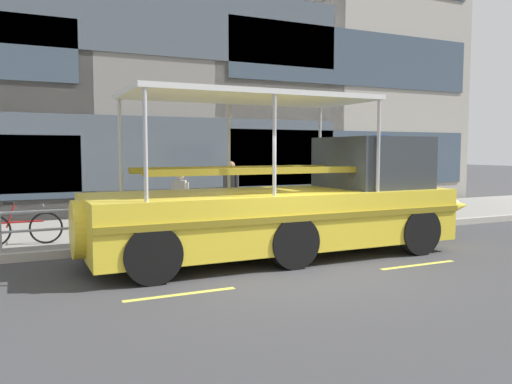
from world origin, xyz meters
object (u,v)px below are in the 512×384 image
Objects in this scene: duck_tour_boat at (298,204)px; pedestrian_near_bow at (327,186)px; parking_sign at (380,162)px; leaned_bicycle at (20,228)px; pedestrian_mid_right at (180,195)px; pedestrian_mid_left at (231,187)px.

duck_tour_boat reaches higher than pedestrian_near_bow.
parking_sign reaches higher than leaned_bicycle.
duck_tour_boat is at bearing -132.60° from pedestrian_near_bow.
parking_sign is at bearing -2.58° from pedestrian_mid_right.
pedestrian_mid_left is (5.30, 0.89, 0.68)m from leaned_bicycle.
pedestrian_near_bow is (7.96, 0.15, 0.67)m from leaned_bicycle.
parking_sign is 4.63m from pedestrian_mid_left.
pedestrian_mid_left is at bearing 91.95° from duck_tour_boat.
duck_tour_boat reaches higher than pedestrian_mid_left.
pedestrian_mid_left reaches higher than leaned_bicycle.
duck_tour_boat is 3.50m from pedestrian_mid_right.
duck_tour_boat is 3.75m from pedestrian_near_bow.
leaned_bicycle is (-9.83, -0.18, -1.32)m from parking_sign.
pedestrian_mid_left is at bearing 164.44° from pedestrian_near_bow.
pedestrian_mid_right is at bearing 177.42° from parking_sign.
pedestrian_mid_left is at bearing 171.15° from parking_sign.
parking_sign is 1.43× the size of leaned_bicycle.
duck_tour_boat reaches higher than parking_sign.
duck_tour_boat is (5.42, -2.61, 0.52)m from leaned_bicycle.
duck_tour_boat is at bearing -88.05° from pedestrian_mid_left.
pedestrian_near_bow is at bearing -178.98° from parking_sign.
leaned_bicycle is at bearing -170.49° from pedestrian_mid_left.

